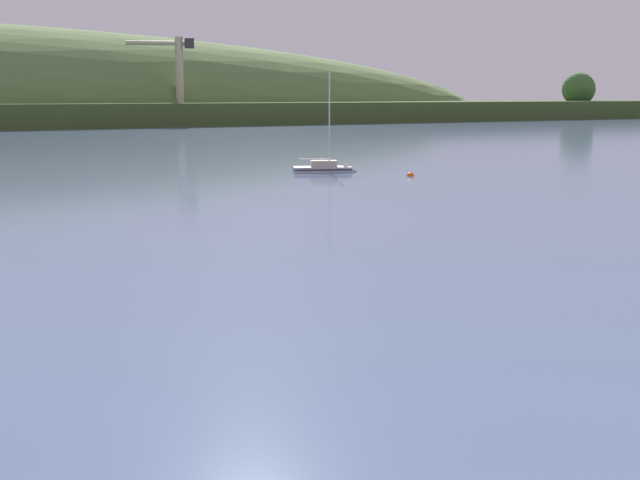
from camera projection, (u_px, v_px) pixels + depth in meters
dockside_crane at (178, 80)px, 242.73m from camera, size 17.60×8.50×23.45m
sailboat_near_mooring at (330, 170)px, 94.40m from camera, size 7.05×4.62×11.33m
mooring_buoy_foreground at (410, 176)px, 90.20m from camera, size 0.76×0.76×0.84m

